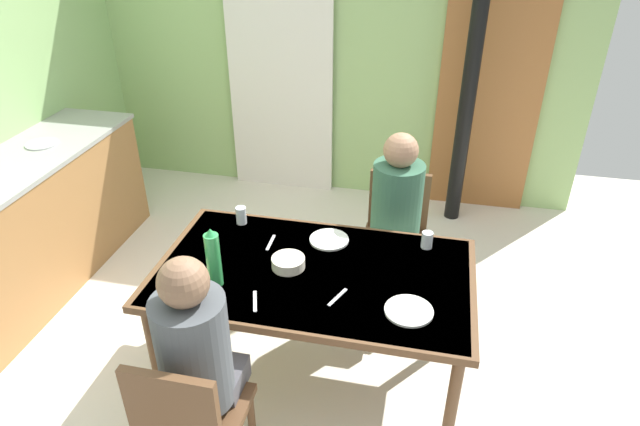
{
  "coord_description": "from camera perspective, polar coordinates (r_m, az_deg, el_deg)",
  "views": [
    {
      "loc": [
        0.9,
        -2.17,
        2.39
      ],
      "look_at": [
        0.39,
        0.16,
        0.98
      ],
      "focal_mm": 30.99,
      "sensor_mm": 36.0,
      "label": 1
    }
  ],
  "objects": [
    {
      "name": "person_far_diner",
      "position": [
        3.29,
        7.9,
        0.95
      ],
      "size": [
        0.3,
        0.37,
        0.77
      ],
      "rotation": [
        0.0,
        0.0,
        3.14
      ],
      "color": "#365E52",
      "rests_on": "ground_plane"
    },
    {
      "name": "person_near_diner",
      "position": [
        2.36,
        -12.77,
        -13.31
      ],
      "size": [
        0.3,
        0.37,
        0.77
      ],
      "color": "#4D4C52",
      "rests_on": "ground_plane"
    },
    {
      "name": "cutlery_fork_near",
      "position": [
        2.62,
        1.82,
        -8.68
      ],
      "size": [
        0.07,
        0.14,
        0.0
      ],
      "primitive_type": "cube",
      "rotation": [
        0.0,
        0.0,
        1.17
      ],
      "color": "silver",
      "rests_on": "dining_table"
    },
    {
      "name": "chair_near_diner",
      "position": [
        2.49,
        -13.31,
        -20.14
      ],
      "size": [
        0.4,
        0.4,
        0.87
      ],
      "color": "brown",
      "rests_on": "ground_plane"
    },
    {
      "name": "kitchen_counter",
      "position": [
        4.18,
        -27.56,
        -0.9
      ],
      "size": [
        0.61,
        1.91,
        0.91
      ],
      "color": "#A77240",
      "rests_on": "ground_plane"
    },
    {
      "name": "cutlery_knife_near",
      "position": [
        3.01,
        -5.11,
        -3.06
      ],
      "size": [
        0.02,
        0.15,
        0.0
      ],
      "primitive_type": "cube",
      "rotation": [
        0.0,
        0.0,
        1.59
      ],
      "color": "silver",
      "rests_on": "dining_table"
    },
    {
      "name": "bread_plate_sliced",
      "position": [
        2.79,
        -13.79,
        -6.78
      ],
      "size": [
        0.19,
        0.19,
        0.02
      ],
      "primitive_type": "cylinder",
      "color": "#DBB77A",
      "rests_on": "dining_table"
    },
    {
      "name": "chair_far_diner",
      "position": [
        3.55,
        7.8,
        -1.98
      ],
      "size": [
        0.4,
        0.4,
        0.87
      ],
      "rotation": [
        0.0,
        0.0,
        3.14
      ],
      "color": "brown",
      "rests_on": "ground_plane"
    },
    {
      "name": "dining_table",
      "position": [
        2.83,
        -0.66,
        -7.0
      ],
      "size": [
        1.6,
        0.92,
        0.73
      ],
      "color": "brown",
      "rests_on": "ground_plane"
    },
    {
      "name": "dinner_plate_near_left",
      "position": [
        3.01,
        0.95,
        -2.77
      ],
      "size": [
        0.21,
        0.21,
        0.01
      ],
      "primitive_type": "cylinder",
      "color": "white",
      "rests_on": "dining_table"
    },
    {
      "name": "curtain_panel",
      "position": [
        4.78,
        -4.15,
        14.26
      ],
      "size": [
        0.9,
        0.03,
        2.11
      ],
      "primitive_type": "cube",
      "color": "white",
      "rests_on": "ground_plane"
    },
    {
      "name": "drinking_glass_by_near_diner",
      "position": [
        3.18,
        -8.15,
        -0.24
      ],
      "size": [
        0.06,
        0.06,
        0.1
      ],
      "primitive_type": "cylinder",
      "color": "silver",
      "rests_on": "dining_table"
    },
    {
      "name": "stove_pipe_column",
      "position": [
        4.3,
        15.42,
        14.24
      ],
      "size": [
        0.12,
        0.12,
        2.51
      ],
      "primitive_type": "cylinder",
      "color": "black",
      "rests_on": "ground_plane"
    },
    {
      "name": "ground_plane",
      "position": [
        3.35,
        -7.39,
        -15.22
      ],
      "size": [
        6.04,
        6.04,
        0.0
      ],
      "primitive_type": "plane",
      "color": "silver"
    },
    {
      "name": "dinner_plate_near_right",
      "position": [
        2.57,
        9.16,
        -9.93
      ],
      "size": [
        0.22,
        0.22,
        0.01
      ],
      "primitive_type": "cylinder",
      "color": "white",
      "rests_on": "dining_table"
    },
    {
      "name": "serving_bowl_center",
      "position": [
        2.8,
        -3.29,
        -5.12
      ],
      "size": [
        0.17,
        0.17,
        0.05
      ],
      "primitive_type": "cylinder",
      "color": "#F3E6C9",
      "rests_on": "dining_table"
    },
    {
      "name": "wall_back",
      "position": [
        4.72,
        1.03,
        16.67
      ],
      "size": [
        4.18,
        0.1,
        2.51
      ],
      "primitive_type": "cube",
      "color": "#9CC378",
      "rests_on": "ground_plane"
    },
    {
      "name": "cutlery_knife_far",
      "position": [
        2.62,
        -6.73,
        -9.04
      ],
      "size": [
        0.06,
        0.15,
        0.0
      ],
      "primitive_type": "cube",
      "rotation": [
        0.0,
        0.0,
        5.04
      ],
      "color": "silver",
      "rests_on": "dining_table"
    },
    {
      "name": "water_bottle_green_near",
      "position": [
        2.67,
        -10.95,
        -4.62
      ],
      "size": [
        0.07,
        0.07,
        0.31
      ],
      "color": "green",
      "rests_on": "dining_table"
    },
    {
      "name": "door_wooden",
      "position": [
        4.65,
        17.12,
        11.83
      ],
      "size": [
        0.8,
        0.05,
        2.0
      ],
      "primitive_type": "cube",
      "color": "#9F6332",
      "rests_on": "ground_plane"
    },
    {
      "name": "drinking_glass_by_far_diner",
      "position": [
        2.99,
        10.99,
        -2.75
      ],
      "size": [
        0.06,
        0.06,
        0.09
      ],
      "primitive_type": "cylinder",
      "color": "silver",
      "rests_on": "dining_table"
    }
  ]
}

